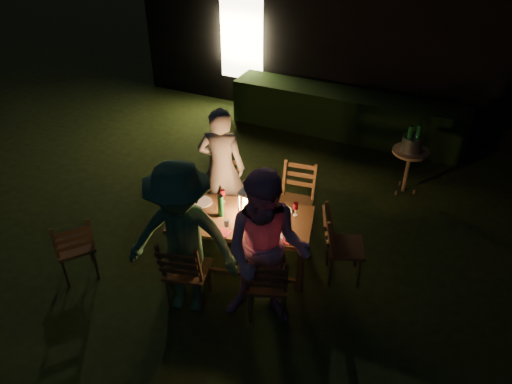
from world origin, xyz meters
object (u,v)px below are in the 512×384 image
at_px(chair_near_right, 267,293).
at_px(chair_end, 342,257).
at_px(lantern, 246,205).
at_px(ice_bucket, 412,144).
at_px(dining_table, 242,222).
at_px(bottle_bucket_b, 417,140).
at_px(side_table, 410,155).
at_px(person_opp_left, 182,241).
at_px(bottle_bucket_a, 409,141).
at_px(chair_near_left, 188,281).
at_px(chair_far_left, 222,205).
at_px(chair_spare, 77,257).
at_px(bottle_table, 221,206).
at_px(chair_far_right, 295,212).
at_px(person_house_side, 222,168).
at_px(person_opp_right, 267,252).

bearing_deg(chair_near_right, chair_end, 37.33).
bearing_deg(lantern, ice_bucket, 58.34).
xyz_separation_m(dining_table, chair_end, (1.20, 0.28, -0.33)).
bearing_deg(bottle_bucket_b, side_table, -141.34).
distance_m(person_opp_left, bottle_bucket_a, 3.76).
xyz_separation_m(chair_near_left, person_opp_left, (0.01, -0.05, 0.63)).
bearing_deg(lantern, chair_end, 10.95).
relative_size(chair_far_left, chair_spare, 0.99).
distance_m(lantern, ice_bucket, 2.85).
height_order(bottle_table, bottle_bucket_a, bottle_bucket_a).
xyz_separation_m(chair_near_left, lantern, (0.29, 0.92, 0.54)).
bearing_deg(chair_far_right, person_house_side, 3.09).
height_order(person_opp_right, person_opp_left, person_opp_left).
bearing_deg(dining_table, chair_far_left, 120.28).
height_order(chair_far_left, chair_end, chair_end).
xyz_separation_m(chair_far_left, chair_spare, (-1.07, -1.68, 0.00)).
distance_m(dining_table, chair_near_right, 0.95).
xyz_separation_m(chair_spare, person_house_side, (1.06, 1.73, 0.56)).
bearing_deg(chair_far_left, lantern, 126.55).
distance_m(chair_near_right, side_table, 3.27).
distance_m(chair_end, chair_spare, 3.18).
bearing_deg(chair_near_right, ice_bucket, 52.93).
distance_m(person_opp_right, lantern, 0.96).
height_order(person_opp_right, lantern, person_opp_right).
height_order(chair_far_left, lantern, lantern).
bearing_deg(chair_near_left, bottle_table, 75.53).
distance_m(chair_near_left, chair_near_right, 0.90).
bearing_deg(person_opp_left, chair_spare, 171.91).
distance_m(person_house_side, ice_bucket, 2.81).
distance_m(chair_near_left, chair_end, 1.85).
height_order(chair_near_left, bottle_bucket_a, bottle_bucket_a).
relative_size(chair_near_left, side_table, 1.43).
relative_size(chair_near_left, lantern, 2.92).
relative_size(chair_near_left, chair_end, 1.03).
relative_size(bottle_bucket_a, bottle_bucket_b, 1.00).
height_order(side_table, bottle_bucket_a, bottle_bucket_a).
xyz_separation_m(chair_near_left, side_table, (1.79, 3.34, 0.32)).
relative_size(chair_spare, ice_bucket, 3.21).
distance_m(chair_near_left, person_house_side, 1.68).
distance_m(bottle_table, side_table, 3.11).
bearing_deg(bottle_bucket_a, chair_far_left, -139.38).
relative_size(chair_near_right, person_opp_right, 0.53).
bearing_deg(person_opp_right, dining_table, 118.76).
height_order(chair_far_right, bottle_bucket_a, bottle_bucket_a).
bearing_deg(side_table, bottle_bucket_b, 38.66).
bearing_deg(bottle_table, dining_table, 13.51).
bearing_deg(side_table, chair_end, -98.65).
bearing_deg(ice_bucket, dining_table, -121.66).
xyz_separation_m(dining_table, bottle_bucket_b, (1.58, 2.52, 0.25)).
distance_m(chair_far_right, ice_bucket, 2.06).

